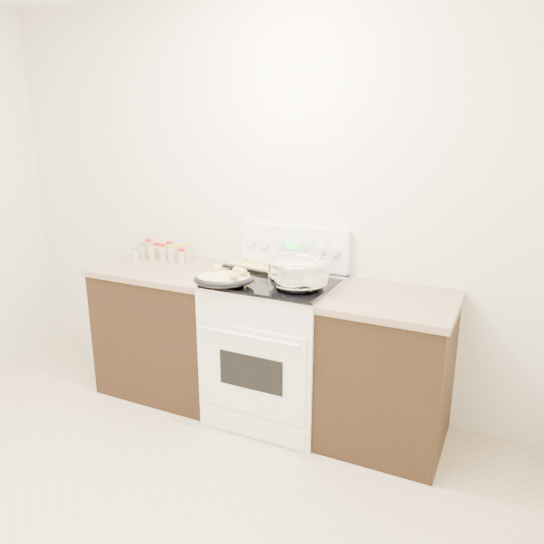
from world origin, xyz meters
The scene contains 11 objects.
ground_plane centered at (0.00, 0.00, -0.01)m, with size 4.00×3.50×0.02m, color beige.
room_shell centered at (0.00, 0.00, 1.70)m, with size 4.10×3.60×2.75m.
counter_left centered at (-0.48, 1.43, 0.46)m, with size 0.93×0.67×0.92m.
counter_right centered at (1.08, 1.43, 0.46)m, with size 0.73×0.67×0.92m.
kitchen_range centered at (0.35, 1.42, 0.49)m, with size 0.78×0.73×1.22m.
mixing_bowl centered at (0.55, 1.32, 1.03)m, with size 0.45×0.45×0.22m.
roasting_pan centered at (0.14, 1.15, 0.99)m, with size 0.44×0.38×0.12m.
baking_sheet centered at (0.15, 1.62, 0.96)m, with size 0.47×0.36×0.06m.
wooden_spoon centered at (0.19, 1.23, 0.95)m, with size 0.13×0.26×0.04m.
blue_ladle centered at (0.63, 1.38, 0.97)m, with size 0.21×0.19×0.09m.
spice_jars centered at (-0.63, 1.58, 0.98)m, with size 0.40×0.23×0.13m.
Camera 1 is at (1.69, -1.44, 1.91)m, focal length 35.00 mm.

